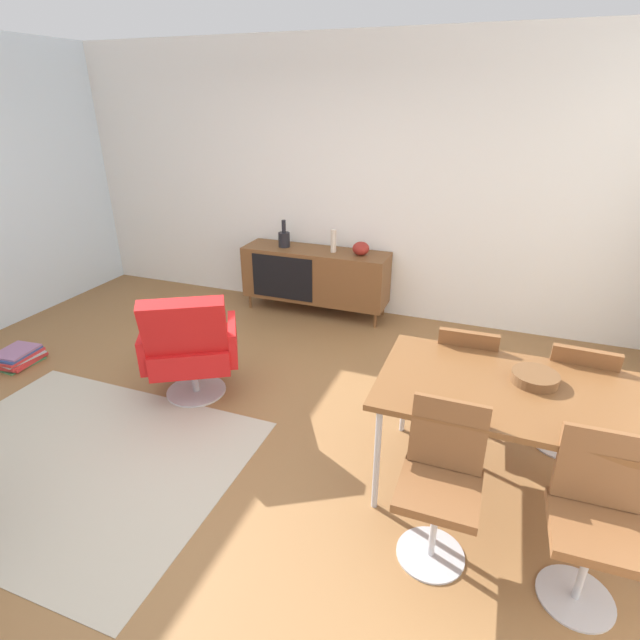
% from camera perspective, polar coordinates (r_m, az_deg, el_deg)
% --- Properties ---
extents(ground_plane, '(8.32, 8.32, 0.00)m').
position_cam_1_polar(ground_plane, '(3.69, -10.50, -13.00)').
color(ground_plane, olive).
extents(wall_back, '(6.80, 0.12, 2.80)m').
position_cam_1_polar(wall_back, '(5.37, 2.92, 15.75)').
color(wall_back, white).
rests_on(wall_back, ground_plane).
extents(sideboard, '(1.60, 0.45, 0.72)m').
position_cam_1_polar(sideboard, '(5.40, -0.58, 5.31)').
color(sideboard, brown).
rests_on(sideboard, ground_plane).
extents(vase_cobalt, '(0.18, 0.18, 0.14)m').
position_cam_1_polar(vase_cobalt, '(5.14, 4.79, 8.31)').
color(vase_cobalt, maroon).
rests_on(vase_cobalt, sideboard).
extents(vase_sculptural_dark, '(0.06, 0.06, 0.24)m').
position_cam_1_polar(vase_sculptural_dark, '(5.21, 1.58, 9.20)').
color(vase_sculptural_dark, beige).
rests_on(vase_sculptural_dark, sideboard).
extents(vase_ceramic_small, '(0.13, 0.13, 0.29)m').
position_cam_1_polar(vase_ceramic_small, '(5.43, -4.21, 9.47)').
color(vase_ceramic_small, black).
rests_on(vase_ceramic_small, sideboard).
extents(dining_table, '(1.60, 0.90, 0.74)m').
position_cam_1_polar(dining_table, '(2.99, 22.56, -8.28)').
color(dining_table, brown).
rests_on(dining_table, ground_plane).
extents(wooden_bowl_on_table, '(0.26, 0.26, 0.06)m').
position_cam_1_polar(wooden_bowl_on_table, '(3.05, 23.78, -6.18)').
color(wooden_bowl_on_table, brown).
rests_on(wooden_bowl_on_table, dining_table).
extents(dining_chair_back_right, '(0.42, 0.44, 0.86)m').
position_cam_1_polar(dining_chair_back_right, '(3.63, 27.44, -7.46)').
color(dining_chair_back_right, brown).
rests_on(dining_chair_back_right, ground_plane).
extents(dining_chair_front_right, '(0.41, 0.44, 0.86)m').
position_cam_1_polar(dining_chair_front_right, '(2.73, 29.42, -19.44)').
color(dining_chair_front_right, brown).
rests_on(dining_chair_front_right, ground_plane).
extents(dining_chair_front_left, '(0.40, 0.42, 0.86)m').
position_cam_1_polar(dining_chair_front_left, '(2.66, 13.91, -17.58)').
color(dining_chair_front_left, brown).
rests_on(dining_chair_front_left, ground_plane).
extents(dining_chair_back_left, '(0.41, 0.44, 0.86)m').
position_cam_1_polar(dining_chair_back_left, '(3.58, 16.43, -5.91)').
color(dining_chair_back_left, brown).
rests_on(dining_chair_back_left, ground_plane).
extents(lounge_chair_red, '(0.89, 0.87, 0.95)m').
position_cam_1_polar(lounge_chair_red, '(3.93, -14.95, -2.87)').
color(lounge_chair_red, red).
rests_on(lounge_chair_red, ground_plane).
extents(side_table_round, '(0.44, 0.44, 0.52)m').
position_cam_1_polar(side_table_round, '(4.41, -16.59, -2.08)').
color(side_table_round, white).
rests_on(side_table_round, ground_plane).
extents(fruit_bowl, '(0.20, 0.20, 0.11)m').
position_cam_1_polar(fruit_bowl, '(4.31, -16.95, 0.72)').
color(fruit_bowl, '#262628').
rests_on(fruit_bowl, side_table_round).
extents(magazine_stack, '(0.32, 0.40, 0.14)m').
position_cam_1_polar(magazine_stack, '(5.23, -31.73, -3.70)').
color(magazine_stack, '#3F7F4C').
rests_on(magazine_stack, ground_plane).
extents(area_rug, '(2.20, 1.70, 0.01)m').
position_cam_1_polar(area_rug, '(3.79, -26.78, -14.41)').
color(area_rug, '#B7AD99').
rests_on(area_rug, ground_plane).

